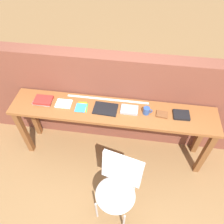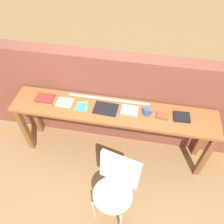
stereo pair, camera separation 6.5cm
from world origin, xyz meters
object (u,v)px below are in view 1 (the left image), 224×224
Objects in this scene: book_open_centre at (105,109)px; leather_journal_brown at (162,114)px; mug at (147,111)px; chair_white_moulded at (118,186)px; magazine_cycling at (64,104)px; pamphlet_pile_colourful at (82,107)px; book_stack_leftmost at (43,101)px; book_repair_rightmost at (181,115)px.

book_open_centre is 2.18× the size of leather_journal_brown.
book_open_centre is at bearing -179.29° from mug.
magazine_cycling reaches higher than chair_white_moulded.
pamphlet_pile_colourful is 0.78m from mug.
magazine_cycling is at bearing -178.92° from book_open_centre.
book_stack_leftmost reaches higher than leather_journal_brown.
leather_journal_brown is at bearing 0.94° from pamphlet_pile_colourful.
pamphlet_pile_colourful is at bearing -174.66° from book_open_centre.
mug is at bearing -1.32° from magazine_cycling.
book_open_centre is 0.89m from book_repair_rightmost.
pamphlet_pile_colourful is at bearing 125.47° from chair_white_moulded.
book_open_centre reaches higher than pamphlet_pile_colourful.
pamphlet_pile_colourful is 1.40× the size of leather_journal_brown.
book_open_centre is at bearing -174.30° from leather_journal_brown.
magazine_cycling is 1.41m from book_repair_rightmost.
magazine_cycling is 1.19m from leather_journal_brown.
book_stack_leftmost is 1.67m from book_repair_rightmost.
leather_journal_brown is 0.22m from book_repair_rightmost.
mug is at bearing -0.27° from book_stack_leftmost.
book_repair_rightmost reaches higher than magazine_cycling.
leather_journal_brown is at bearing -0.38° from book_stack_leftmost.
leather_journal_brown is at bearing 61.47° from chair_white_moulded.
magazine_cycling is at bearing 0.61° from book_stack_leftmost.
pamphlet_pile_colourful is at bearing -2.94° from book_stack_leftmost.
magazine_cycling is (0.26, 0.00, -0.02)m from book_stack_leftmost.
leather_journal_brown is at bearing -176.56° from book_repair_rightmost.
pamphlet_pile_colourful is at bearing -7.72° from magazine_cycling.
mug is at bearing -179.62° from book_repair_rightmost.
chair_white_moulded is 4.64× the size of magazine_cycling.
leather_journal_brown reaches higher than chair_white_moulded.
book_repair_rightmost is (1.18, 0.04, 0.01)m from pamphlet_pile_colourful.
mug is (0.24, 0.78, 0.40)m from chair_white_moulded.
book_stack_leftmost is at bearing 177.06° from pamphlet_pile_colourful.
book_repair_rightmost is (0.89, 0.02, 0.01)m from book_open_centre.
book_open_centre is 0.67m from leather_journal_brown.
book_open_centre is at bearing 2.64° from pamphlet_pile_colourful.
mug is (1.27, -0.01, 0.02)m from book_stack_leftmost.
chair_white_moulded is at bearing -106.91° from mug.
book_repair_rightmost is (1.67, 0.01, -0.01)m from book_stack_leftmost.
magazine_cycling is 0.68× the size of book_open_centre.
mug is (1.01, -0.01, 0.04)m from magazine_cycling.
book_stack_leftmost is at bearing -174.89° from leather_journal_brown.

